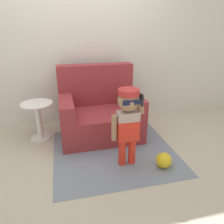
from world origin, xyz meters
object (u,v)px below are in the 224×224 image
Objects in this scene: person_child at (128,116)px; armchair at (99,111)px; toy_ball at (164,160)px; side_table at (38,118)px.

armchair is at bearing 100.96° from person_child.
side_table is at bearing 143.39° from toy_ball.
person_child is at bearing 156.83° from toy_ball.
person_child reaches higher than side_table.
side_table is 1.77m from toy_ball.
armchair is 1.19m from toy_ball.
person_child is 1.38m from side_table.
side_table is at bearing 139.19° from person_child.
toy_ball is at bearing -23.17° from person_child.
person_child is 0.67m from toy_ball.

